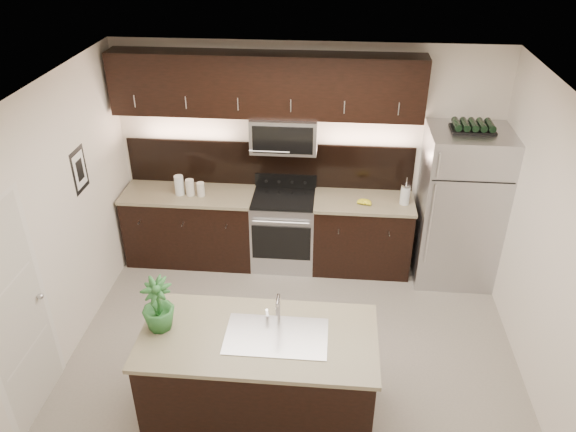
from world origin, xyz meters
name	(u,v)px	position (x,y,z in m)	size (l,w,h in m)	color
ground	(293,357)	(0.00, 0.00, 0.00)	(4.50, 4.50, 0.00)	gray
room_walls	(280,214)	(-0.11, -0.04, 1.70)	(4.52, 4.02, 2.71)	silver
counter_run	(267,229)	(-0.46, 1.69, 0.47)	(3.51, 0.65, 0.94)	black
upper_fixtures	(268,95)	(-0.43, 1.84, 2.14)	(3.49, 0.40, 1.66)	black
island	(260,376)	(-0.23, -0.74, 0.47)	(1.96, 0.96, 0.94)	black
sink_faucet	(276,334)	(-0.08, -0.73, 0.96)	(0.84, 0.50, 0.28)	silver
refrigerator	(459,207)	(1.80, 1.63, 0.94)	(0.90, 0.81, 1.87)	#B2B2B7
wine_rack	(473,126)	(1.80, 1.63, 1.92)	(0.46, 0.29, 0.11)	black
plant	(158,305)	(-1.05, -0.71, 1.18)	(0.27, 0.27, 0.48)	#27622A
canisters	(187,187)	(-1.40, 1.64, 1.05)	(0.36, 0.11, 0.24)	silver
french_press	(405,194)	(1.17, 1.64, 1.06)	(0.12, 0.12, 0.33)	silver
bananas	(361,201)	(0.66, 1.61, 0.97)	(0.18, 0.14, 0.05)	yellow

